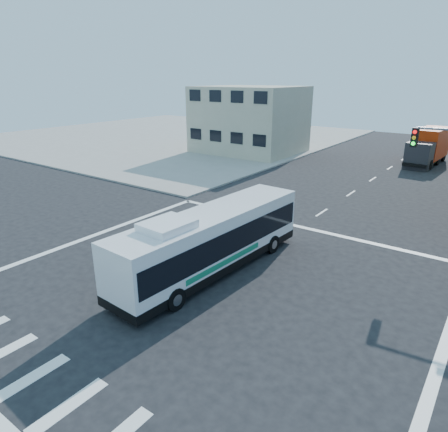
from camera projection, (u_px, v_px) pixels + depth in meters
The scene contains 5 objects.
ground at pixel (209, 286), 18.37m from camera, with size 120.00×120.00×0.00m, color black.
sidewalk_nw at pixel (172, 135), 64.46m from camera, with size 50.00×50.00×0.15m, color gray.
building_west at pixel (249, 120), 49.36m from camera, with size 12.06×10.06×8.00m.
transit_bus at pixel (212, 239), 19.34m from camera, with size 3.11×11.63×3.41m.
box_truck at pixel (428, 147), 43.20m from camera, with size 3.04×8.58×3.80m.
Camera 1 is at (10.09, -12.76, 9.16)m, focal length 32.00 mm.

